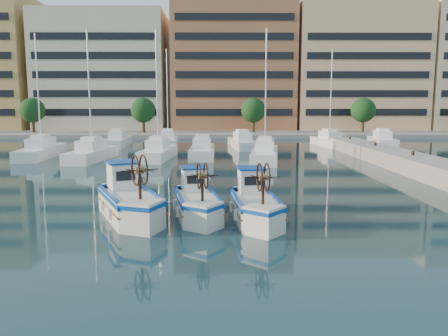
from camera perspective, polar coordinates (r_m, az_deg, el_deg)
ground at (r=18.97m, az=3.78°, el=-6.68°), size 300.00×300.00×0.00m
waterfront at (r=84.25m, az=6.94°, el=12.27°), size 180.00×40.00×25.60m
yacht_marina at (r=46.48m, az=-2.85°, el=2.75°), size 40.26×23.89×11.50m
fishing_boat_a at (r=19.49m, az=-12.36°, el=-3.98°), size 3.67×4.94×2.98m
fishing_boat_b at (r=19.33m, az=-3.60°, el=-4.19°), size 2.44×4.35×2.64m
fishing_boat_c at (r=18.72m, az=4.00°, el=-4.54°), size 2.15×4.42×2.70m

